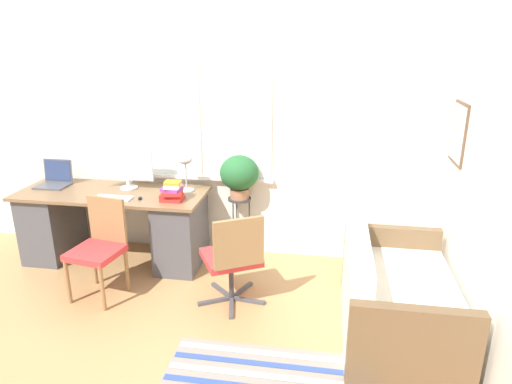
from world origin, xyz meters
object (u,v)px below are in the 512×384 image
(desk_lamp, at_px, (186,164))
(monitor, at_px, (127,164))
(mouse, at_px, (140,198))
(potted_plant, at_px, (239,174))
(laptop, at_px, (55,180))
(book_stack, at_px, (172,192))
(office_chair_swivel, at_px, (233,257))
(couch_loveseat, at_px, (394,300))
(desk_chair_wooden, at_px, (99,245))
(plant_stand, at_px, (240,206))
(keyboard, at_px, (113,198))

(desk_lamp, bearing_deg, monitor, -177.79)
(mouse, relative_size, potted_plant, 0.13)
(laptop, bearing_deg, mouse, -14.75)
(mouse, distance_m, book_stack, 0.32)
(office_chair_swivel, bearing_deg, desk_lamp, -80.18)
(laptop, distance_m, potted_plant, 1.95)
(mouse, relative_size, couch_loveseat, 0.04)
(desk_chair_wooden, relative_size, plant_stand, 1.36)
(plant_stand, bearing_deg, desk_chair_wooden, -138.50)
(desk_lamp, distance_m, plant_stand, 0.71)
(book_stack, xyz_separation_m, office_chair_swivel, (0.69, -0.50, -0.39))
(office_chair_swivel, relative_size, potted_plant, 1.92)
(laptop, bearing_deg, potted_plant, 6.02)
(monitor, distance_m, book_stack, 0.65)
(desk_lamp, bearing_deg, desk_chair_wooden, -125.19)
(monitor, bearing_deg, office_chair_swivel, -31.50)
(desk_chair_wooden, bearing_deg, plant_stand, 51.03)
(mouse, xyz_separation_m, couch_loveseat, (2.33, -0.64, -0.49))
(monitor, distance_m, mouse, 0.46)
(office_chair_swivel, bearing_deg, potted_plant, -111.40)
(plant_stand, distance_m, potted_plant, 0.35)
(laptop, distance_m, desk_lamp, 1.44)
(monitor, distance_m, keyboard, 0.41)
(laptop, height_order, couch_loveseat, laptop)
(keyboard, distance_m, plant_stand, 1.26)
(keyboard, height_order, book_stack, book_stack)
(keyboard, relative_size, mouse, 6.28)
(mouse, bearing_deg, laptop, 165.25)
(desk_chair_wooden, distance_m, plant_stand, 1.45)
(monitor, xyz_separation_m, couch_loveseat, (2.58, -0.95, -0.73))
(laptop, distance_m, plant_stand, 1.96)
(office_chair_swivel, bearing_deg, laptop, -49.01)
(desk_lamp, xyz_separation_m, potted_plant, (0.51, 0.15, -0.12))
(keyboard, bearing_deg, mouse, 4.70)
(laptop, bearing_deg, monitor, 2.06)
(book_stack, xyz_separation_m, potted_plant, (0.56, 0.44, 0.07))
(monitor, distance_m, desk_lamp, 0.61)
(monitor, distance_m, potted_plant, 1.14)
(desk_chair_wooden, bearing_deg, potted_plant, 51.03)
(keyboard, bearing_deg, couch_loveseat, -13.43)
(keyboard, distance_m, book_stack, 0.58)
(office_chair_swivel, bearing_deg, plant_stand, -111.40)
(monitor, height_order, keyboard, monitor)
(office_chair_swivel, bearing_deg, desk_chair_wooden, -28.68)
(couch_loveseat, xyz_separation_m, potted_plant, (-1.45, 1.12, 0.63))
(desk_chair_wooden, bearing_deg, monitor, 102.67)
(keyboard, bearing_deg, book_stack, 5.91)
(potted_plant, bearing_deg, book_stack, -141.62)
(plant_stand, relative_size, potted_plant, 1.45)
(monitor, distance_m, couch_loveseat, 2.84)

